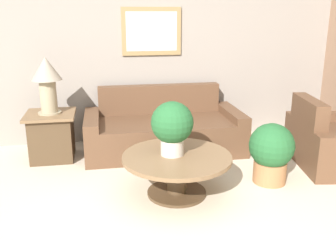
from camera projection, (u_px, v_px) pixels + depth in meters
wall_back at (143, 48)px, 5.16m from camera, size 7.51×0.09×2.60m
couch_main at (163, 131)px, 4.96m from camera, size 2.03×0.95×0.82m
armchair at (335, 144)px, 4.47m from camera, size 1.09×1.24×0.82m
coffee_table at (177, 166)px, 3.72m from camera, size 1.09×1.09×0.42m
side_table at (52, 136)px, 4.66m from camera, size 0.60×0.60×0.59m
table_lamp at (47, 78)px, 4.46m from camera, size 0.36×0.36×0.69m
potted_plant_on_table at (172, 125)px, 3.63m from camera, size 0.42×0.42×0.54m
potted_plant_floor at (271, 151)px, 3.98m from camera, size 0.48×0.48×0.66m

